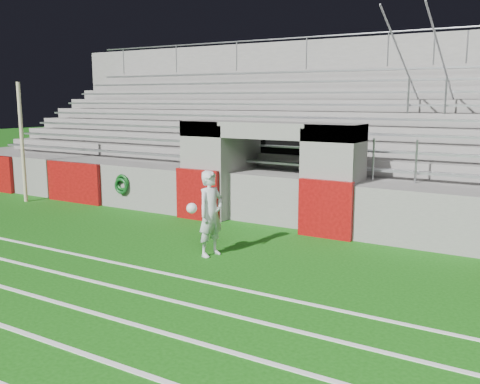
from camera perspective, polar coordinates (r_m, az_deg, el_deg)
The scene contains 5 objects.
ground at distance 10.95m, azimuth -5.82°, elevation -6.98°, with size 90.00×90.00×0.00m, color #12520D.
field_post at distance 17.81m, azimuth -22.22°, elevation 4.89°, with size 0.11×0.11×3.68m, color #C0B18F.
stadium_structure at distance 17.59m, azimuth 9.92°, elevation 4.28°, with size 26.00×8.48×5.42m.
goalkeeper_with_ball at distance 10.85m, azimuth -3.17°, elevation -2.30°, with size 0.63×0.75×1.76m.
hose_coil at distance 15.82m, azimuth -12.51°, elevation 0.80°, with size 0.49×0.14×0.58m.
Camera 1 is at (6.34, -8.35, 3.18)m, focal length 40.00 mm.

